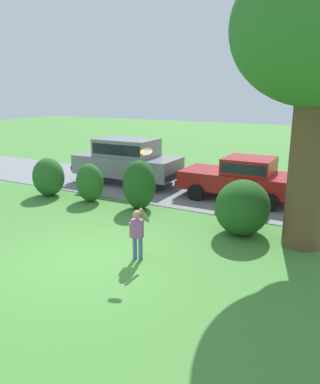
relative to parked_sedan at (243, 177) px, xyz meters
name	(u,v)px	position (x,y,z in m)	size (l,w,h in m)	color
ground_plane	(89,259)	(-1.64, -6.66, -0.85)	(80.00, 80.00, 0.00)	#478438
driveway_strip	(200,193)	(-1.64, 0.01, -0.84)	(28.00, 4.40, 0.02)	slate
shrub_near_tree	(49,177)	(-6.53, -2.99, -0.13)	(1.19, 1.15, 1.44)	#286023
shrub_centre_left	(90,183)	(-4.68, -2.85, -0.16)	(1.03, 0.86, 1.37)	#286023
shrub_centre	(139,185)	(-2.67, -2.74, -0.02)	(1.10, 1.08, 1.65)	#1E511C
shrub_centre_right	(242,209)	(0.99, -3.30, -0.13)	(1.47, 1.67, 1.52)	#1E511C
parked_sedan	(243,177)	(0.00, 0.00, 0.00)	(4.42, 2.13, 1.56)	maroon
parked_suv	(127,159)	(-5.00, 0.00, 0.23)	(4.72, 2.14, 1.92)	gray
child_thrower	(137,231)	(-0.62, -6.10, -0.13)	(0.42, 0.33, 1.29)	#4C608C
frisbee	(146,152)	(-0.67, -5.59, 1.62)	(0.29, 0.27, 0.17)	orange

